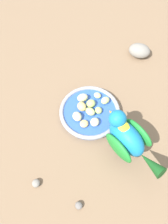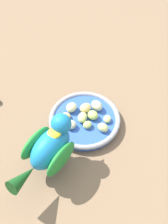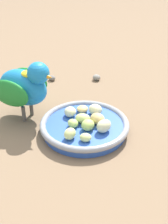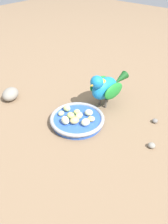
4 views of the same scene
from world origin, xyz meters
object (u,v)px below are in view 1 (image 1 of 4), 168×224
(apple_piece_4, at_px, (98,110))
(apple_piece_8, at_px, (84,124))
(apple_piece_3, at_px, (83,98))
(apple_piece_5, at_px, (95,122))
(pebble_1, at_px, (36,183))
(apple_piece_6, at_px, (82,106))
(apple_piece_1, at_px, (77,116))
(pebble_0, at_px, (79,205))
(apple_piece_0, at_px, (91,103))
(parrot, at_px, (128,138))
(feeding_bowl, at_px, (89,112))
(apple_piece_7, at_px, (105,101))
(rock_large, at_px, (139,51))
(apple_piece_9, at_px, (97,95))
(apple_piece_2, at_px, (90,112))

(apple_piece_4, relative_size, apple_piece_8, 0.93)
(apple_piece_3, distance_m, apple_piece_5, 0.10)
(apple_piece_3, height_order, pebble_1, apple_piece_3)
(apple_piece_5, bearing_deg, apple_piece_6, 83.81)
(apple_piece_1, xyz_separation_m, pebble_1, (-0.22, -0.07, -0.02))
(apple_piece_1, height_order, pebble_0, apple_piece_1)
(apple_piece_0, height_order, apple_piece_5, apple_piece_0)
(apple_piece_3, xyz_separation_m, apple_piece_6, (-0.02, -0.02, -0.00))
(apple_piece_6, height_order, parrot, parrot)
(feeding_bowl, distance_m, apple_piece_1, 0.05)
(apple_piece_3, bearing_deg, apple_piece_7, -49.85)
(rock_large, bearing_deg, apple_piece_8, -166.67)
(apple_piece_1, xyz_separation_m, pebble_0, (-0.17, -0.19, -0.03))
(pebble_1, bearing_deg, pebble_0, -68.12)
(apple_piece_1, bearing_deg, pebble_0, -130.76)
(apple_piece_1, relative_size, apple_piece_6, 0.96)
(apple_piece_5, distance_m, apple_piece_8, 0.03)
(feeding_bowl, bearing_deg, apple_piece_3, 74.97)
(pebble_0, bearing_deg, apple_piece_0, 40.72)
(apple_piece_6, bearing_deg, apple_piece_9, -1.79)
(apple_piece_2, bearing_deg, parrot, -91.15)
(pebble_0, bearing_deg, apple_piece_3, 45.87)
(apple_piece_2, xyz_separation_m, pebble_0, (-0.21, -0.18, -0.02))
(apple_piece_4, xyz_separation_m, parrot, (-0.03, -0.14, 0.06))
(apple_piece_4, bearing_deg, feeding_bowl, 131.90)
(apple_piece_9, bearing_deg, apple_piece_2, -153.95)
(apple_piece_1, bearing_deg, apple_piece_5, -61.43)
(rock_large, bearing_deg, feeding_bowl, -169.13)
(apple_piece_4, height_order, apple_piece_5, apple_piece_5)
(apple_piece_0, xyz_separation_m, pebble_1, (-0.28, -0.08, -0.02))
(apple_piece_5, bearing_deg, pebble_1, -175.51)
(apple_piece_9, distance_m, rock_large, 0.26)
(apple_piece_1, distance_m, apple_piece_3, 0.07)
(apple_piece_2, relative_size, rock_large, 0.41)
(apple_piece_5, relative_size, apple_piece_8, 1.10)
(apple_piece_0, bearing_deg, apple_piece_1, -175.08)
(apple_piece_3, bearing_deg, apple_piece_4, -83.92)
(rock_large, bearing_deg, apple_piece_2, -167.86)
(feeding_bowl, xyz_separation_m, apple_piece_1, (-0.05, 0.01, 0.02))
(apple_piece_9, bearing_deg, apple_piece_5, -138.98)
(apple_piece_0, xyz_separation_m, apple_piece_3, (-0.01, 0.03, 0.00))
(apple_piece_3, distance_m, apple_piece_4, 0.07)
(feeding_bowl, height_order, apple_piece_3, apple_piece_3)
(apple_piece_1, relative_size, rock_large, 0.40)
(apple_piece_5, height_order, apple_piece_6, apple_piece_6)
(apple_piece_2, height_order, apple_piece_7, apple_piece_7)
(feeding_bowl, height_order, pebble_0, feeding_bowl)
(apple_piece_5, height_order, apple_piece_8, apple_piece_5)
(apple_piece_1, relative_size, apple_piece_5, 1.10)
(feeding_bowl, xyz_separation_m, apple_piece_8, (-0.05, -0.03, 0.01))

